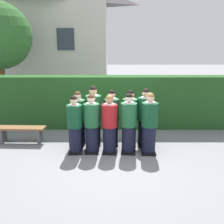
# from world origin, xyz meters

# --- Properties ---
(ground_plane) EXTENTS (60.00, 60.00, 0.00)m
(ground_plane) POSITION_xyz_m (0.00, 0.00, 0.00)
(ground_plane) COLOR slate
(student_front_row_0) EXTENTS (0.40, 0.46, 1.56)m
(student_front_row_0) POSITION_xyz_m (-0.95, 0.01, 0.74)
(student_front_row_0) COLOR black
(student_front_row_0) RESTS_ON ground
(student_front_row_1) EXTENTS (0.41, 0.46, 1.59)m
(student_front_row_1) POSITION_xyz_m (-0.51, 0.04, 0.76)
(student_front_row_1) COLOR black
(student_front_row_1) RESTS_ON ground
(student_in_red_blazer) EXTENTS (0.41, 0.46, 1.58)m
(student_in_red_blazer) POSITION_xyz_m (-0.04, 0.01, 0.75)
(student_in_red_blazer) COLOR black
(student_in_red_blazer) RESTS_ON ground
(student_front_row_3) EXTENTS (0.42, 0.53, 1.62)m
(student_front_row_3) POSITION_xyz_m (0.47, 0.01, 0.77)
(student_front_row_3) COLOR black
(student_front_row_3) RESTS_ON ground
(student_front_row_4) EXTENTS (0.43, 0.52, 1.64)m
(student_front_row_4) POSITION_xyz_m (1.01, -0.03, 0.78)
(student_front_row_4) COLOR black
(student_front_row_4) RESTS_ON ground
(student_rear_row_0) EXTENTS (0.41, 0.48, 1.57)m
(student_rear_row_0) POSITION_xyz_m (-0.93, 0.57, 0.74)
(student_rear_row_0) COLOR black
(student_rear_row_0) RESTS_ON ground
(student_rear_row_1) EXTENTS (0.45, 0.50, 1.71)m
(student_rear_row_1) POSITION_xyz_m (-0.50, 0.59, 0.82)
(student_rear_row_1) COLOR black
(student_rear_row_1) RESTS_ON ground
(student_rear_row_2) EXTENTS (0.42, 0.50, 1.60)m
(student_rear_row_2) POSITION_xyz_m (0.02, 0.58, 0.76)
(student_rear_row_2) COLOR black
(student_rear_row_2) RESTS_ON ground
(student_rear_row_3) EXTENTS (0.42, 0.49, 1.61)m
(student_rear_row_3) POSITION_xyz_m (0.53, 0.53, 0.77)
(student_rear_row_3) COLOR black
(student_rear_row_3) RESTS_ON ground
(student_rear_row_4) EXTENTS (0.43, 0.49, 1.66)m
(student_rear_row_4) POSITION_xyz_m (0.96, 0.51, 0.79)
(student_rear_row_4) COLOR black
(student_rear_row_4) RESTS_ON ground
(hedge) EXTENTS (8.46, 0.70, 1.79)m
(hedge) POSITION_xyz_m (0.00, 2.19, 0.89)
(hedge) COLOR #214C1E
(hedge) RESTS_ON ground
(school_building_main) EXTENTS (8.00, 3.74, 7.21)m
(school_building_main) POSITION_xyz_m (-4.06, 8.99, 3.71)
(school_building_main) COLOR beige
(school_building_main) RESTS_ON ground
(wooden_bench) EXTENTS (1.41, 0.41, 0.48)m
(wooden_bench) POSITION_xyz_m (-2.64, 0.69, 0.35)
(wooden_bench) COLOR brown
(wooden_bench) RESTS_ON ground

